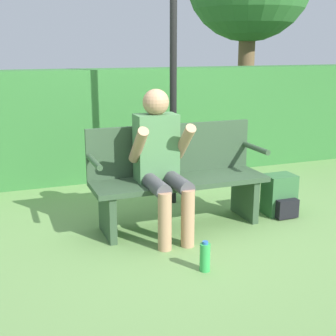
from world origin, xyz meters
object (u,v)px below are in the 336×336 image
(person_seated, at_px, (161,157))
(backpack, at_px, (280,196))
(signpost, at_px, (174,37))
(water_bottle, at_px, (205,257))
(park_bench, at_px, (177,176))

(person_seated, bearing_deg, backpack, 0.41)
(person_seated, relative_size, signpost, 0.42)
(signpost, bearing_deg, water_bottle, -102.73)
(water_bottle, xyz_separation_m, signpost, (0.34, 1.52, 1.56))
(park_bench, height_order, water_bottle, park_bench)
(signpost, bearing_deg, park_bench, -108.00)
(park_bench, distance_m, water_bottle, 1.02)
(person_seated, relative_size, water_bottle, 5.40)
(park_bench, height_order, person_seated, person_seated)
(water_bottle, bearing_deg, signpost, 77.27)
(park_bench, distance_m, backpack, 1.06)
(person_seated, distance_m, signpost, 1.28)
(park_bench, bearing_deg, person_seated, -146.68)
(park_bench, xyz_separation_m, backpack, (1.02, -0.13, -0.26))
(park_bench, bearing_deg, water_bottle, -99.43)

